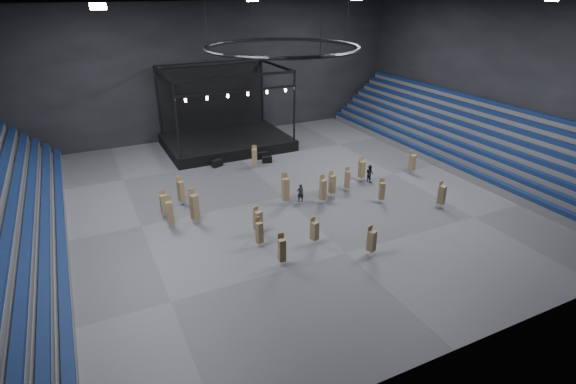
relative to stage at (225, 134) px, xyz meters
name	(u,v)px	position (x,y,z in m)	size (l,w,h in m)	color
floor	(283,197)	(0.00, -16.24, -1.45)	(50.00, 50.00, 0.00)	#48484B
wall_back	(208,63)	(0.00, 4.76, 7.55)	(50.00, 0.20, 18.00)	black
wall_front	(486,195)	(0.00, -37.24, 7.55)	(50.00, 0.20, 18.00)	black
wall_right	(499,74)	(25.00, -16.24, 7.55)	(0.20, 42.00, 18.00)	black
bleachers_right	(472,144)	(22.94, -16.24, 0.28)	(7.20, 40.00, 6.40)	#4F4E51
stage	(225,134)	(0.00, 0.00, 0.00)	(14.00, 10.00, 9.20)	black
truss_ring	(282,47)	(0.00, -16.24, 11.55)	(12.30, 12.30, 5.15)	black
flight_case_left	(217,163)	(-3.02, -6.35, -1.08)	(1.12, 0.56, 0.75)	black
flight_case_mid	(267,160)	(2.18, -7.60, -1.11)	(1.03, 0.52, 0.69)	black
flight_case_right	(262,155)	(2.15, -6.24, -1.07)	(1.14, 0.57, 0.76)	black
chair_stack_0	(259,232)	(-5.20, -23.22, -0.23)	(0.51, 0.51, 2.38)	silver
chair_stack_1	(347,179)	(5.96, -17.57, -0.28)	(0.48, 0.48, 2.31)	silver
chair_stack_2	(164,203)	(-10.43, -15.44, -0.22)	(0.49, 0.49, 2.36)	silver
chair_stack_3	(181,190)	(-8.59, -13.76, -0.12)	(0.59, 0.59, 2.62)	silver
chair_stack_4	(194,206)	(-8.46, -17.73, 0.10)	(0.70, 0.70, 3.06)	silver
chair_stack_5	(323,189)	(2.58, -18.91, -0.11)	(0.51, 0.51, 2.64)	silver
chair_stack_6	(442,194)	(11.17, -24.17, -0.15)	(0.66, 0.66, 2.48)	silver
chair_stack_7	(258,220)	(-4.60, -21.51, -0.22)	(0.69, 0.69, 2.32)	silver
chair_stack_8	(254,156)	(0.50, -8.22, -0.21)	(0.69, 0.69, 2.35)	silver
chair_stack_9	(170,212)	(-10.37, -17.57, -0.05)	(0.57, 0.57, 2.75)	silver
chair_stack_10	(362,169)	(8.42, -16.30, -0.16)	(0.52, 0.52, 2.47)	silver
chair_stack_11	(412,162)	(13.99, -17.02, -0.15)	(0.72, 0.72, 2.45)	silver
chair_stack_12	(314,230)	(-1.43, -24.62, -0.30)	(0.61, 0.61, 2.15)	silver
chair_stack_13	(372,240)	(1.41, -27.73, -0.23)	(0.64, 0.64, 2.31)	silver
chair_stack_14	(382,190)	(7.25, -21.08, -0.28)	(0.54, 0.54, 2.28)	silver
chair_stack_15	(285,189)	(-0.47, -17.74, 0.07)	(0.60, 0.60, 2.96)	silver
chair_stack_16	(282,250)	(-4.77, -26.14, -0.20)	(0.49, 0.49, 2.45)	silver
chair_stack_17	(332,184)	(3.98, -18.12, -0.17)	(0.57, 0.57, 2.47)	silver
man_center	(300,193)	(0.96, -17.78, -0.61)	(0.61, 0.40, 1.67)	black
crew_member	(370,173)	(9.11, -16.68, -0.61)	(0.82, 0.64, 1.69)	black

